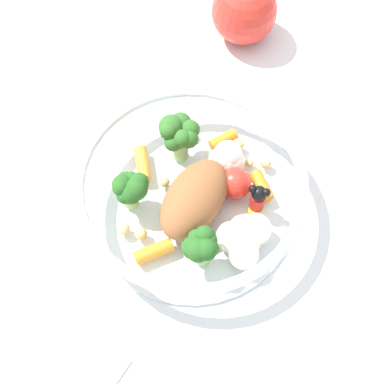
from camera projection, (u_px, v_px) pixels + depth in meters
name	position (u px, v px, depth m)	size (l,w,h in m)	color
ground_plane	(194.00, 198.00, 0.54)	(2.40, 2.40, 0.00)	white
food_container	(198.00, 193.00, 0.52)	(0.21, 0.21, 0.06)	white
loose_apple	(244.00, 11.00, 0.61)	(0.07, 0.07, 0.08)	red
folded_napkin	(28.00, 370.00, 0.47)	(0.13, 0.11, 0.01)	silver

